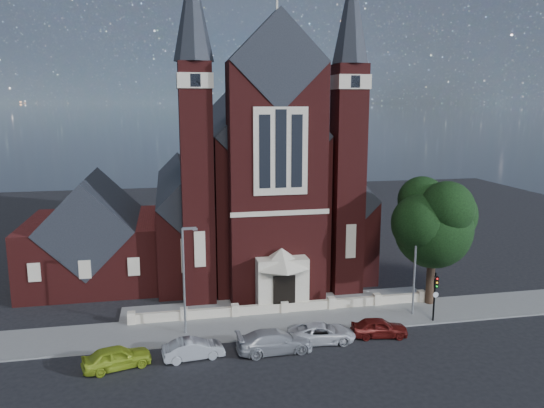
{
  "coord_description": "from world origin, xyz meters",
  "views": [
    {
      "loc": [
        -8.91,
        -33.11,
        16.75
      ],
      "look_at": [
        0.1,
        12.0,
        8.0
      ],
      "focal_mm": 35.0,
      "sensor_mm": 36.0,
      "label": 1
    }
  ],
  "objects_px": {
    "traffic_signal": "(435,291)",
    "car_silver_b": "(275,341)",
    "parish_hall": "(93,240)",
    "street_lamp_left": "(185,275)",
    "car_white_suv": "(322,333)",
    "car_silver_a": "(193,349)",
    "church": "(251,184)",
    "car_lime_van": "(117,357)",
    "street_tree": "(436,225)",
    "street_lamp_right": "(416,260)",
    "car_dark_red": "(379,328)"
  },
  "relations": [
    {
      "from": "church",
      "to": "street_lamp_left",
      "type": "bearing_deg",
      "value": -112.66
    },
    {
      "from": "parish_hall",
      "to": "car_lime_van",
      "type": "bearing_deg",
      "value": -79.16
    },
    {
      "from": "street_tree",
      "to": "traffic_signal",
      "type": "relative_size",
      "value": 2.67
    },
    {
      "from": "street_tree",
      "to": "traffic_signal",
      "type": "bearing_deg",
      "value": -115.95
    },
    {
      "from": "church",
      "to": "traffic_signal",
      "type": "distance_m",
      "value": 23.94
    },
    {
      "from": "car_silver_a",
      "to": "car_lime_van",
      "type": "bearing_deg",
      "value": 86.84
    },
    {
      "from": "street_lamp_left",
      "to": "parish_hall",
      "type": "bearing_deg",
      "value": 120.02
    },
    {
      "from": "church",
      "to": "street_lamp_left",
      "type": "relative_size",
      "value": 4.31
    },
    {
      "from": "parish_hall",
      "to": "street_lamp_left",
      "type": "bearing_deg",
      "value": -59.98
    },
    {
      "from": "parish_hall",
      "to": "car_silver_b",
      "type": "height_order",
      "value": "parish_hall"
    },
    {
      "from": "street_lamp_left",
      "to": "traffic_signal",
      "type": "xyz_separation_m",
      "value": [
        18.91,
        -1.57,
        -2.02
      ]
    },
    {
      "from": "church",
      "to": "car_silver_b",
      "type": "height_order",
      "value": "church"
    },
    {
      "from": "car_lime_van",
      "to": "car_dark_red",
      "type": "distance_m",
      "value": 18.38
    },
    {
      "from": "street_lamp_right",
      "to": "car_silver_b",
      "type": "distance_m",
      "value": 13.4
    },
    {
      "from": "car_white_suv",
      "to": "traffic_signal",
      "type": "bearing_deg",
      "value": -76.08
    },
    {
      "from": "church",
      "to": "traffic_signal",
      "type": "height_order",
      "value": "church"
    },
    {
      "from": "street_lamp_right",
      "to": "car_silver_a",
      "type": "relative_size",
      "value": 1.99
    },
    {
      "from": "street_lamp_right",
      "to": "car_dark_red",
      "type": "bearing_deg",
      "value": -143.44
    },
    {
      "from": "parish_hall",
      "to": "car_white_suv",
      "type": "relative_size",
      "value": 2.53
    },
    {
      "from": "street_lamp_left",
      "to": "car_dark_red",
      "type": "height_order",
      "value": "street_lamp_left"
    },
    {
      "from": "car_lime_van",
      "to": "car_silver_b",
      "type": "bearing_deg",
      "value": -104.27
    },
    {
      "from": "parish_hall",
      "to": "traffic_signal",
      "type": "relative_size",
      "value": 3.05
    },
    {
      "from": "street_lamp_right",
      "to": "car_dark_red",
      "type": "relative_size",
      "value": 1.98
    },
    {
      "from": "traffic_signal",
      "to": "car_lime_van",
      "type": "distance_m",
      "value": 23.73
    },
    {
      "from": "parish_hall",
      "to": "car_silver_a",
      "type": "relative_size",
      "value": 3.0
    },
    {
      "from": "car_lime_van",
      "to": "car_silver_b",
      "type": "xyz_separation_m",
      "value": [
        10.39,
        0.25,
        0.02
      ]
    },
    {
      "from": "church",
      "to": "street_tree",
      "type": "xyz_separation_m",
      "value": [
        12.6,
        -17.23,
        -1.23
      ]
    },
    {
      "from": "parish_hall",
      "to": "car_silver_a",
      "type": "bearing_deg",
      "value": -64.93
    },
    {
      "from": "car_silver_a",
      "to": "parish_hall",
      "type": "bearing_deg",
      "value": 17.81
    },
    {
      "from": "car_silver_a",
      "to": "car_silver_b",
      "type": "bearing_deg",
      "value": -98.28
    },
    {
      "from": "traffic_signal",
      "to": "street_lamp_left",
      "type": "bearing_deg",
      "value": 175.24
    },
    {
      "from": "car_dark_red",
      "to": "street_lamp_right",
      "type": "bearing_deg",
      "value": -44.71
    },
    {
      "from": "car_white_suv",
      "to": "street_lamp_right",
      "type": "bearing_deg",
      "value": -65.38
    },
    {
      "from": "street_tree",
      "to": "car_silver_b",
      "type": "distance_m",
      "value": 16.95
    },
    {
      "from": "parish_hall",
      "to": "street_tree",
      "type": "distance_m",
      "value": 31.27
    },
    {
      "from": "church",
      "to": "car_silver_a",
      "type": "relative_size",
      "value": 8.57
    },
    {
      "from": "street_tree",
      "to": "car_dark_red",
      "type": "height_order",
      "value": "street_tree"
    },
    {
      "from": "car_white_suv",
      "to": "car_dark_red",
      "type": "distance_m",
      "value": 4.36
    },
    {
      "from": "car_lime_van",
      "to": "car_silver_a",
      "type": "relative_size",
      "value": 1.07
    },
    {
      "from": "parish_hall",
      "to": "car_white_suv",
      "type": "xyz_separation_m",
      "value": [
        17.49,
        -17.14,
        -3.34
      ]
    },
    {
      "from": "car_silver_b",
      "to": "parish_hall",
      "type": "bearing_deg",
      "value": 35.02
    },
    {
      "from": "street_lamp_left",
      "to": "car_dark_red",
      "type": "bearing_deg",
      "value": -12.9
    },
    {
      "from": "parish_hall",
      "to": "street_tree",
      "type": "xyz_separation_m",
      "value": [
        28.6,
        -12.29,
        2.95
      ]
    },
    {
      "from": "car_silver_a",
      "to": "car_silver_b",
      "type": "relative_size",
      "value": 0.78
    },
    {
      "from": "street_lamp_left",
      "to": "traffic_signal",
      "type": "bearing_deg",
      "value": -4.76
    },
    {
      "from": "traffic_signal",
      "to": "car_silver_b",
      "type": "height_order",
      "value": "traffic_signal"
    },
    {
      "from": "street_lamp_left",
      "to": "car_silver_a",
      "type": "bearing_deg",
      "value": -85.84
    },
    {
      "from": "parish_hall",
      "to": "street_lamp_left",
      "type": "xyz_separation_m",
      "value": [
        8.09,
        -14.0,
        0.59
      ]
    },
    {
      "from": "car_silver_b",
      "to": "car_white_suv",
      "type": "relative_size",
      "value": 1.09
    },
    {
      "from": "church",
      "to": "car_silver_b",
      "type": "xyz_separation_m",
      "value": [
        -2.11,
        -22.95,
        -7.42
      ]
    }
  ]
}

